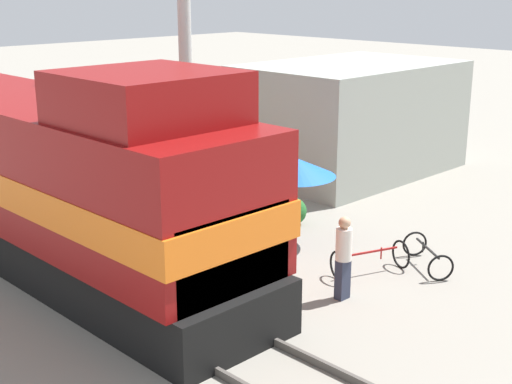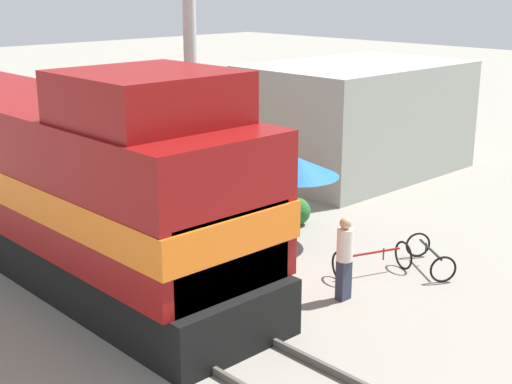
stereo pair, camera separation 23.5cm
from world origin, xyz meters
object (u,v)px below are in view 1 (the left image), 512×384
locomotive (57,179)px  utility_pole (184,15)px  person_bystander (343,254)px  bicycle_spare (427,255)px  vendor_umbrella (294,167)px  billboard_sign (191,96)px  bicycle (370,259)px

locomotive → utility_pole: 6.09m
person_bystander → bicycle_spare: person_bystander is taller
vendor_umbrella → billboard_sign: (2.23, 6.67, 0.78)m
bicycle_spare → vendor_umbrella: bearing=-39.0°
person_bystander → bicycle: person_bystander is taller
person_bystander → bicycle: 1.66m
person_bystander → billboard_sign: bearing=67.6°
locomotive → utility_pole: (4.87, 1.29, 3.43)m
person_bystander → bicycle_spare: (2.71, -0.32, -0.67)m
utility_pole → bicycle: bearing=-91.7°
utility_pole → person_bystander: size_ratio=6.03×
locomotive → vendor_umbrella: (4.96, -2.74, -0.10)m
utility_pole → person_bystander: (-1.68, -7.06, -4.53)m
billboard_sign → vendor_umbrella: bearing=-108.5°
utility_pole → bicycle_spare: (1.03, -7.38, -5.19)m
utility_pole → vendor_umbrella: 5.36m
person_bystander → bicycle: (1.48, 0.39, -0.64)m
locomotive → bicycle_spare: size_ratio=7.93×
billboard_sign → bicycle: (-2.52, -9.31, -2.42)m
utility_pole → bicycle_spare: 9.09m
utility_pole → bicycle: (-0.20, -6.67, -5.17)m
bicycle → bicycle_spare: bicycle is taller
vendor_umbrella → billboard_sign: billboard_sign is taller
locomotive → bicycle: 7.33m
billboard_sign → person_bystander: 10.64m
bicycle → vendor_umbrella: bearing=14.0°
billboard_sign → bicycle: size_ratio=1.94×
utility_pole → vendor_umbrella: bearing=-88.7°
utility_pole → billboard_sign: utility_pole is taller
utility_pole → bicycle_spare: utility_pole is taller
vendor_umbrella → billboard_sign: bearing=71.5°
vendor_umbrella → person_bystander: vendor_umbrella is taller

